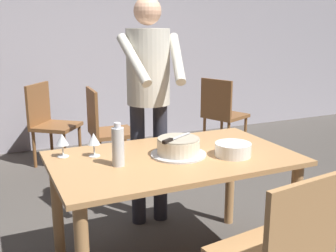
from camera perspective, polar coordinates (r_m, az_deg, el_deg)
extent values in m
cube|color=#ADA8B2|center=(5.28, -13.80, 11.71)|extent=(10.00, 0.12, 2.70)
cube|color=tan|center=(2.49, 0.78, -4.55)|extent=(1.46, 0.87, 0.03)
cylinder|color=tan|center=(2.70, 17.22, -12.29)|extent=(0.07, 0.07, 0.72)
cylinder|color=tan|center=(2.77, -15.21, -11.39)|extent=(0.07, 0.07, 0.72)
cylinder|color=tan|center=(3.22, 8.68, -7.42)|extent=(0.07, 0.07, 0.72)
cylinder|color=silver|center=(2.50, 1.43, -3.97)|extent=(0.34, 0.34, 0.01)
cylinder|color=beige|center=(2.48, 1.44, -2.85)|extent=(0.26, 0.26, 0.09)
cylinder|color=#A49984|center=(2.47, 1.45, -1.76)|extent=(0.25, 0.25, 0.01)
cube|color=silver|center=(2.48, 1.71, -1.43)|extent=(0.18, 0.12, 0.00)
cube|color=black|center=(2.38, -0.05, -2.11)|extent=(0.08, 0.06, 0.02)
cylinder|color=white|center=(2.52, 9.05, -4.02)|extent=(0.22, 0.22, 0.01)
cylinder|color=white|center=(2.51, 9.06, -3.81)|extent=(0.22, 0.22, 0.01)
cylinder|color=white|center=(2.51, 9.07, -3.59)|extent=(0.22, 0.22, 0.01)
cylinder|color=white|center=(2.51, 9.08, -3.37)|extent=(0.22, 0.22, 0.01)
cylinder|color=white|center=(2.50, 9.09, -3.15)|extent=(0.22, 0.22, 0.01)
cylinder|color=white|center=(2.50, 9.10, -2.93)|extent=(0.22, 0.22, 0.01)
cylinder|color=white|center=(2.50, 9.11, -2.72)|extent=(0.22, 0.22, 0.01)
cylinder|color=white|center=(2.50, 9.12, -2.50)|extent=(0.22, 0.22, 0.01)
cylinder|color=silver|center=(2.52, -10.25, -4.12)|extent=(0.07, 0.07, 0.00)
cylinder|color=silver|center=(2.51, -10.29, -3.31)|extent=(0.01, 0.01, 0.07)
cone|color=silver|center=(2.49, -10.36, -1.78)|extent=(0.08, 0.08, 0.07)
cylinder|color=silver|center=(2.55, -14.45, -4.13)|extent=(0.07, 0.07, 0.00)
cylinder|color=silver|center=(2.54, -14.50, -3.34)|extent=(0.01, 0.01, 0.07)
cone|color=silver|center=(2.52, -14.59, -1.82)|extent=(0.08, 0.08, 0.07)
cylinder|color=silver|center=(2.30, -7.00, -2.92)|extent=(0.07, 0.07, 0.22)
cylinder|color=silver|center=(2.27, -7.09, 0.10)|extent=(0.04, 0.04, 0.03)
cylinder|color=#2D2D38|center=(3.20, -1.09, -5.14)|extent=(0.11, 0.11, 0.95)
cylinder|color=#2D2D38|center=(3.16, -4.20, -5.49)|extent=(0.11, 0.11, 0.95)
cylinder|color=beige|center=(3.01, -2.79, 8.26)|extent=(0.32, 0.32, 0.55)
sphere|color=#DCA684|center=(3.00, -2.89, 15.78)|extent=(0.20, 0.20, 0.20)
cylinder|color=beige|center=(2.89, 1.25, 9.45)|extent=(0.19, 0.42, 0.34)
cylinder|color=beige|center=(2.79, -4.83, 9.25)|extent=(0.12, 0.42, 0.34)
cube|color=tan|center=(1.88, 18.37, -13.70)|extent=(0.44, 0.09, 0.45)
cube|color=brown|center=(4.68, -15.34, -0.05)|extent=(0.62, 0.62, 0.04)
cylinder|color=brown|center=(4.80, -12.22, -2.27)|extent=(0.04, 0.04, 0.41)
cylinder|color=brown|center=(4.50, -14.24, -3.52)|extent=(0.04, 0.04, 0.41)
cylinder|color=brown|center=(4.97, -16.00, -1.95)|extent=(0.04, 0.04, 0.41)
cylinder|color=brown|center=(4.67, -18.19, -3.13)|extent=(0.04, 0.04, 0.41)
cube|color=brown|center=(4.73, -17.71, 2.97)|extent=(0.30, 0.36, 0.45)
cube|color=brown|center=(5.09, 8.04, 1.45)|extent=(0.57, 0.57, 0.04)
cylinder|color=brown|center=(5.39, 7.50, -0.29)|extent=(0.04, 0.04, 0.41)
cylinder|color=brown|center=(5.20, 10.75, -0.97)|extent=(0.04, 0.04, 0.41)
cylinder|color=brown|center=(5.11, 5.11, -1.02)|extent=(0.04, 0.04, 0.41)
cylinder|color=brown|center=(4.90, 8.45, -1.77)|extent=(0.04, 0.04, 0.41)
cube|color=brown|center=(4.88, 6.74, 3.88)|extent=(0.19, 0.42, 0.45)
cube|color=brown|center=(4.28, -7.71, -0.94)|extent=(0.46, 0.46, 0.04)
cylinder|color=brown|center=(4.56, -5.97, -2.91)|extent=(0.04, 0.04, 0.41)
cylinder|color=brown|center=(4.23, -4.60, -4.26)|extent=(0.04, 0.04, 0.41)
cylinder|color=brown|center=(4.48, -10.45, -3.38)|extent=(0.04, 0.04, 0.41)
cylinder|color=brown|center=(4.14, -9.44, -4.80)|extent=(0.04, 0.04, 0.41)
cube|color=brown|center=(4.18, -10.54, 2.04)|extent=(0.05, 0.44, 0.45)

